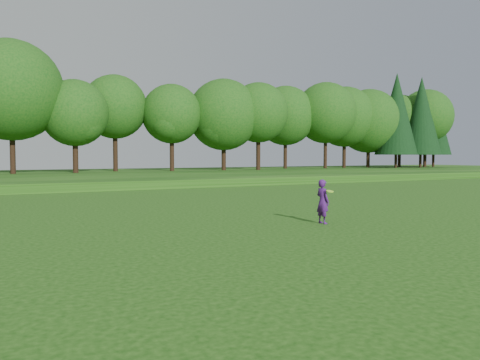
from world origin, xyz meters
name	(u,v)px	position (x,y,z in m)	size (l,w,h in m)	color
ground	(290,234)	(0.00, 0.00, 0.00)	(140.00, 140.00, 0.00)	#14400C
berm	(84,177)	(0.00, 34.00, 0.30)	(130.00, 30.00, 0.60)	#14400C
walking_path	(121,189)	(0.00, 20.00, 0.02)	(130.00, 1.60, 0.04)	gray
treeline	(76,97)	(0.00, 38.00, 8.10)	(104.00, 7.00, 15.00)	#104712
woman	(323,202)	(2.14, 1.25, 0.74)	(0.39, 0.67, 1.48)	#49176B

